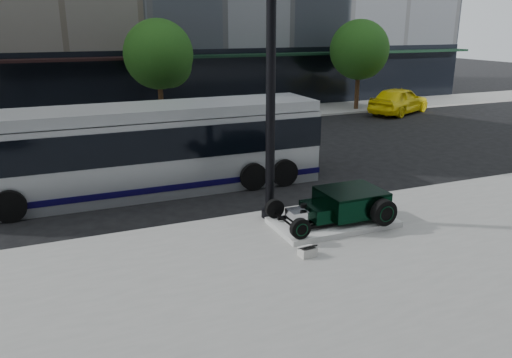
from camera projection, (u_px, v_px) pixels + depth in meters
name	position (u px, v px, depth m)	size (l,w,h in m)	color
ground	(219.00, 197.00, 16.56)	(120.00, 120.00, 0.00)	black
sidewalk_far	(141.00, 122.00, 28.87)	(70.00, 4.00, 0.12)	gray
street_trees	(161.00, 57.00, 27.38)	(29.80, 3.80, 5.70)	black
display_plinth	(333.00, 222.00, 13.96)	(3.40, 1.80, 0.15)	silver
hot_rod	(344.00, 204.00, 13.93)	(3.22, 2.00, 0.81)	black
info_plaque	(307.00, 251.00, 12.06)	(0.42, 0.33, 0.31)	silver
lamppost	(271.00, 77.00, 13.37)	(0.48, 0.48, 8.70)	black
transit_bus	(145.00, 149.00, 16.77)	(12.12, 2.88, 2.92)	#A2A7AB
white_sedan	(250.00, 145.00, 20.89)	(1.77, 4.35, 1.26)	silver
yellow_taxi	(399.00, 100.00, 31.70)	(2.01, 5.01, 1.71)	yellow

